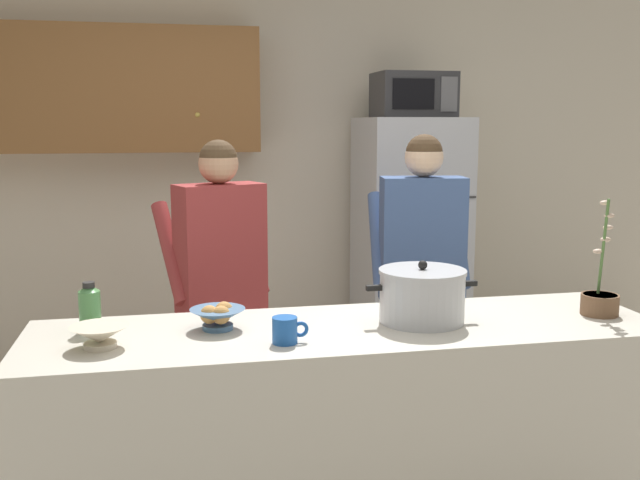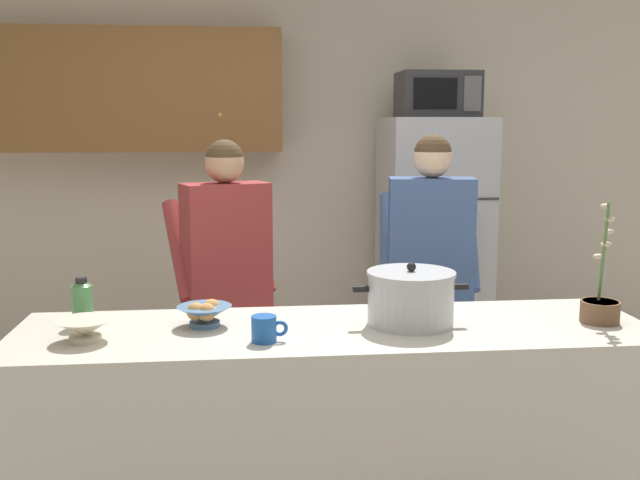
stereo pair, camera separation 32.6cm
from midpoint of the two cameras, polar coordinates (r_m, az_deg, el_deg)
The scene contains 12 objects.
back_wall_unit at distance 4.89m, azimuth -9.25°, elevation 6.11°, with size 6.00×0.48×2.60m.
kitchen_island at distance 2.95m, azimuth -1.03°, elevation -15.52°, with size 2.43×0.68×0.92m, color beige.
refrigerator at distance 4.75m, azimuth 5.10°, elevation -0.87°, with size 0.64×0.68×1.73m.
microwave at distance 4.66m, azimuth 5.36°, elevation 11.32°, with size 0.48×0.37×0.28m.
person_near_pot at distance 3.55m, azimuth -10.52°, elevation -2.12°, with size 0.58×0.53×1.62m.
person_by_sink at distance 3.67m, azimuth 5.50°, elevation -1.37°, with size 0.55×0.47×1.64m.
cooking_pot at distance 2.84m, azimuth 4.81°, elevation -4.41°, with size 0.45×0.34×0.24m.
coffee_mug at distance 2.59m, azimuth -6.37°, elevation -7.13°, with size 0.13×0.09×0.10m.
bread_bowl at distance 2.79m, azimuth -11.42°, elevation -5.97°, with size 0.21×0.21×0.10m.
empty_bowl at distance 2.68m, azimuth -20.39°, elevation -7.10°, with size 0.20×0.20×0.08m.
bottle_near_edge at distance 2.88m, azimuth -20.85°, elevation -5.05°, with size 0.08×0.08×0.19m.
potted_orchid at distance 3.09m, azimuth 18.45°, elevation -4.40°, with size 0.15×0.15×0.48m.
Camera 1 is at (-0.65, -2.60, 1.69)m, focal length 40.58 mm.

